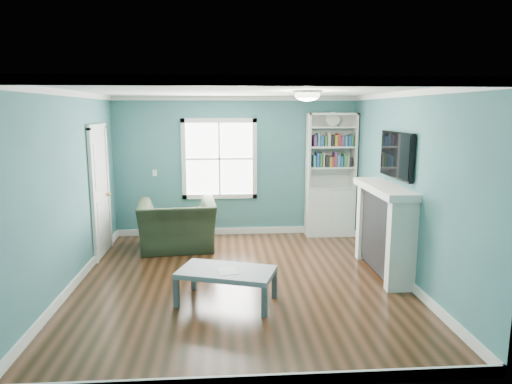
{
  "coord_description": "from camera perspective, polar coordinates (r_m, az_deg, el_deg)",
  "views": [
    {
      "loc": [
        -0.22,
        -6.02,
        2.34
      ],
      "look_at": [
        0.24,
        0.4,
        1.19
      ],
      "focal_mm": 32.0,
      "sensor_mm": 36.0,
      "label": 1
    }
  ],
  "objects": [
    {
      "name": "room_walls",
      "position": [
        6.07,
        -1.97,
        2.98
      ],
      "size": [
        5.0,
        5.0,
        5.0
      ],
      "color": "#396870",
      "rests_on": "ground"
    },
    {
      "name": "fireplace",
      "position": [
        6.85,
        15.74,
        -4.65
      ],
      "size": [
        0.44,
        1.58,
        1.3
      ],
      "color": "black",
      "rests_on": "ground"
    },
    {
      "name": "bookshelf",
      "position": [
        8.67,
        9.25,
        0.62
      ],
      "size": [
        0.9,
        0.35,
        2.31
      ],
      "color": "silver",
      "rests_on": "ground"
    },
    {
      "name": "light_switch",
      "position": [
        8.68,
        -12.54,
        2.36
      ],
      "size": [
        0.08,
        0.01,
        0.12
      ],
      "primitive_type": "cube",
      "color": "white",
      "rests_on": "room_walls"
    },
    {
      "name": "tv",
      "position": [
        6.7,
        17.16,
        4.44
      ],
      "size": [
        0.06,
        1.1,
        0.65
      ],
      "primitive_type": "cube",
      "color": "black",
      "rests_on": "fireplace"
    },
    {
      "name": "recliner",
      "position": [
        7.87,
        -9.83,
        -3.1
      ],
      "size": [
        1.35,
        0.95,
        1.11
      ],
      "primitive_type": "imported",
      "rotation": [
        0.0,
        0.0,
        -3.04
      ],
      "color": "black",
      "rests_on": "ground"
    },
    {
      "name": "coffee_table",
      "position": [
        5.69,
        -3.71,
        -10.18
      ],
      "size": [
        1.29,
        0.96,
        0.42
      ],
      "rotation": [
        0.0,
        0.0,
        -0.32
      ],
      "color": "#444B51",
      "rests_on": "ground"
    },
    {
      "name": "ceiling_fixture",
      "position": [
        6.22,
        6.43,
        12.02
      ],
      "size": [
        0.38,
        0.38,
        0.15
      ],
      "color": "white",
      "rests_on": "room_walls"
    },
    {
      "name": "window",
      "position": [
        8.55,
        -4.6,
        4.14
      ],
      "size": [
        1.4,
        0.06,
        1.5
      ],
      "color": "white",
      "rests_on": "room_walls"
    },
    {
      "name": "floor",
      "position": [
        6.46,
        -1.89,
        -11.08
      ],
      "size": [
        5.0,
        5.0,
        0.0
      ],
      "primitive_type": "plane",
      "color": "black",
      "rests_on": "ground"
    },
    {
      "name": "door",
      "position": [
        7.79,
        -18.91,
        0.24
      ],
      "size": [
        0.12,
        0.98,
        2.17
      ],
      "color": "silver",
      "rests_on": "ground"
    },
    {
      "name": "paper_sheet",
      "position": [
        5.62,
        -3.57,
        -9.81
      ],
      "size": [
        0.28,
        0.33,
        0.0
      ],
      "primitive_type": "cube",
      "rotation": [
        0.0,
        0.0,
        0.23
      ],
      "color": "white",
      "rests_on": "coffee_table"
    },
    {
      "name": "trim",
      "position": [
        6.12,
        -1.95,
        -0.23
      ],
      "size": [
        4.5,
        5.0,
        2.6
      ],
      "color": "white",
      "rests_on": "ground"
    }
  ]
}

